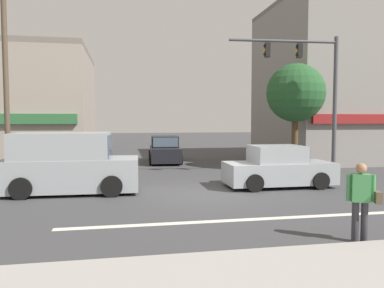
{
  "coord_description": "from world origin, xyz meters",
  "views": [
    {
      "loc": [
        -2.88,
        -12.51,
        2.57
      ],
      "look_at": [
        -0.15,
        2.0,
        1.6
      ],
      "focal_mm": 35.0,
      "sensor_mm": 36.0,
      "label": 1
    }
  ],
  "objects": [
    {
      "name": "ground_plane",
      "position": [
        0.0,
        0.0,
        0.0
      ],
      "size": [
        120.0,
        120.0,
        0.0
      ],
      "primitive_type": "plane",
      "color": "#3D3D3F"
    },
    {
      "name": "lane_marking_stripe",
      "position": [
        0.0,
        -3.5,
        0.0
      ],
      "size": [
        9.0,
        0.24,
        0.01
      ],
      "primitive_type": "cube",
      "color": "silver",
      "rests_on": "ground"
    },
    {
      "name": "building_right_corner",
      "position": [
        12.02,
        9.56,
        4.9
      ],
      "size": [
        11.08,
        8.59,
        9.81
      ],
      "color": "gray",
      "rests_on": "ground"
    },
    {
      "name": "street_tree",
      "position": [
        5.74,
        5.12,
        3.88
      ],
      "size": [
        2.94,
        2.94,
        5.38
      ],
      "color": "#4C3823",
      "rests_on": "ground"
    },
    {
      "name": "utility_pole_near_left",
      "position": [
        -7.6,
        4.35,
        4.39
      ],
      "size": [
        1.4,
        0.22,
        8.48
      ],
      "color": "brown",
      "rests_on": "ground"
    },
    {
      "name": "utility_pole_far_right",
      "position": [
        8.89,
        6.87,
        4.26
      ],
      "size": [
        1.4,
        0.22,
        8.21
      ],
      "color": "brown",
      "rests_on": "ground"
    },
    {
      "name": "traffic_light_mast",
      "position": [
        5.45,
        2.75,
        4.18
      ],
      "size": [
        4.88,
        0.48,
        6.2
      ],
      "color": "#47474C",
      "rests_on": "ground"
    },
    {
      "name": "van_crossing_center",
      "position": [
        -4.72,
        1.0,
        1.01
      ],
      "size": [
        4.67,
        2.19,
        2.11
      ],
      "color": "#999EA3",
      "rests_on": "ground"
    },
    {
      "name": "sedan_parked_curbside",
      "position": [
        -0.36,
        9.78,
        0.71
      ],
      "size": [
        2.06,
        4.19,
        1.58
      ],
      "color": "black",
      "rests_on": "ground"
    },
    {
      "name": "sedan_waiting_far",
      "position": [
        2.98,
        0.8,
        0.71
      ],
      "size": [
        4.1,
        1.88,
        1.58
      ],
      "color": "#999EA3",
      "rests_on": "ground"
    },
    {
      "name": "pedestrian_foreground_with_bag",
      "position": [
        2.0,
        -5.63,
        0.95
      ],
      "size": [
        0.65,
        0.49,
        1.67
      ],
      "color": "#333338",
      "rests_on": "ground"
    }
  ]
}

